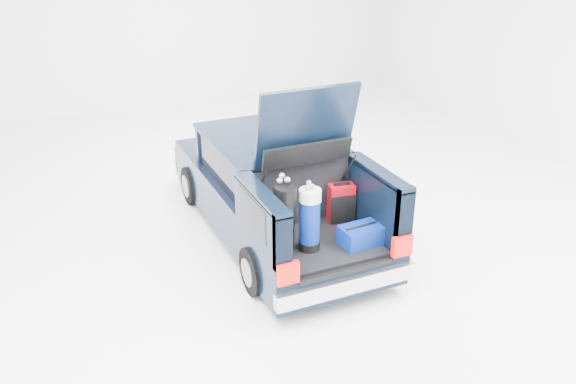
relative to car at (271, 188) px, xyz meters
name	(u,v)px	position (x,y,z in m)	size (l,w,h in m)	color
ground	(274,232)	(0.00, -0.11, -0.67)	(14.00, 14.00, 0.00)	white
car	(271,188)	(0.00, 0.00, 0.00)	(1.87, 4.65, 2.47)	black
red_suitcase	(341,203)	(0.50, -1.19, 0.18)	(0.36, 0.27, 0.54)	#73030A
black_golf_bag	(284,218)	(-0.50, -1.61, 0.37)	(0.29, 0.38, 0.99)	black
blue_golf_bag	(310,219)	(-0.20, -1.68, 0.33)	(0.30, 0.30, 0.89)	black
blue_duffel	(361,235)	(0.42, -1.84, 0.05)	(0.52, 0.36, 0.26)	navy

